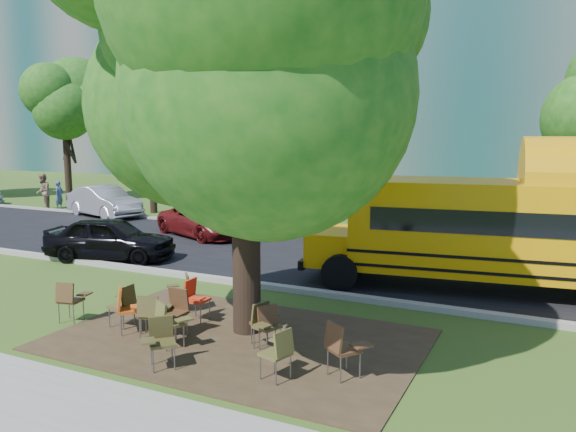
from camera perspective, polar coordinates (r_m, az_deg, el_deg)
The scene contains 30 objects.
ground at distance 12.12m, azimuth -8.09°, elevation -10.89°, with size 160.00×160.00×0.00m, color #355019.
dirt_patch at distance 11.21m, azimuth -5.20°, elevation -12.37°, with size 7.00×4.50×0.03m, color #382819.
asphalt_road at distance 18.12m, azimuth 4.35°, elevation -4.29°, with size 80.00×8.00×0.04m, color black.
kerb_near at distance 14.56m, azimuth -1.47°, elevation -7.21°, with size 80.00×0.25×0.14m, color gray.
kerb_far at distance 21.90m, azimuth 8.28°, elevation -2.01°, with size 80.00×0.25×0.14m, color gray.
building_main at distance 48.22m, azimuth 8.43°, elevation 16.64°, with size 38.00×16.00×22.00m, color #60605C.
building_left at distance 66.77m, azimuth -16.53°, elevation 13.19°, with size 26.00×14.00×20.00m, color #60605C.
bg_tree_0 at distance 29.07m, azimuth -13.77°, elevation 9.29°, with size 5.20×5.20×7.18m.
bg_tree_1 at distance 36.05m, azimuth -21.76°, elevation 10.01°, with size 6.00×6.00×8.40m.
bg_tree_2 at distance 27.92m, azimuth 1.62°, elevation 8.83°, with size 4.80×4.80×6.62m.
main_tree at distance 11.03m, azimuth -4.48°, elevation 16.46°, with size 7.20×7.20×9.15m.
school_bus at distance 15.13m, azimuth 26.10°, elevation -1.43°, with size 11.72×3.98×2.81m.
chair_0 at distance 12.83m, azimuth -21.27°, elevation -7.70°, with size 0.61×0.63×0.90m.
chair_1 at distance 11.73m, azimuth -16.03°, elevation -8.73°, with size 0.83×0.65×0.96m.
chair_2 at distance 11.38m, azimuth -13.71°, elevation -9.38°, with size 0.61×0.69×0.90m.
chair_3 at distance 11.36m, azimuth -11.57°, elevation -9.12°, with size 0.63×0.56×0.97m.
chair_4 at distance 10.78m, azimuth -12.07°, elevation -10.28°, with size 0.76×0.60×0.91m.
chair_5 at distance 9.98m, azimuth -12.84°, elevation -11.93°, with size 0.61×0.76×0.89m.
chair_6 at distance 9.27m, azimuth -0.93°, elevation -13.34°, with size 0.53×0.68×0.89m.
chair_7 at distance 9.34m, azimuth 5.51°, elevation -12.90°, with size 0.82×0.65×0.96m.
chair_8 at distance 12.17m, azimuth -16.30°, elevation -8.31°, with size 0.55×0.59×0.90m.
chair_9 at distance 12.88m, azimuth -10.67°, elevation -7.26°, with size 0.75×0.59×0.87m.
chair_10 at distance 12.19m, azimuth -9.46°, elevation -8.00°, with size 0.55×0.60×0.92m.
chair_11 at distance 10.64m, azimuth -2.27°, elevation -10.54°, with size 0.58×0.73×0.86m.
chair_12 at distance 10.53m, azimuth -2.46°, elevation -10.67°, with size 0.54×0.69×0.88m.
black_car at distance 18.64m, azimuth -17.62°, elevation -2.19°, with size 1.64×4.06×1.38m, color black.
bg_car_silver at distance 28.39m, azimuth -18.18°, elevation 1.40°, with size 1.58×4.52×1.49m, color #9FA0A5.
bg_car_red at distance 22.06m, azimuth -8.46°, elevation -0.51°, with size 2.03×4.41×1.23m, color #530E0E.
pedestrian_a at distance 31.89m, azimuth -22.20°, elevation 1.95°, with size 0.56×0.37×1.53m, color #354978.
pedestrian_b at distance 32.43m, azimuth -23.64°, elevation 2.29°, with size 0.92×0.72×1.89m, color #886A52.
Camera 1 is at (6.43, -9.47, 3.97)m, focal length 35.00 mm.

